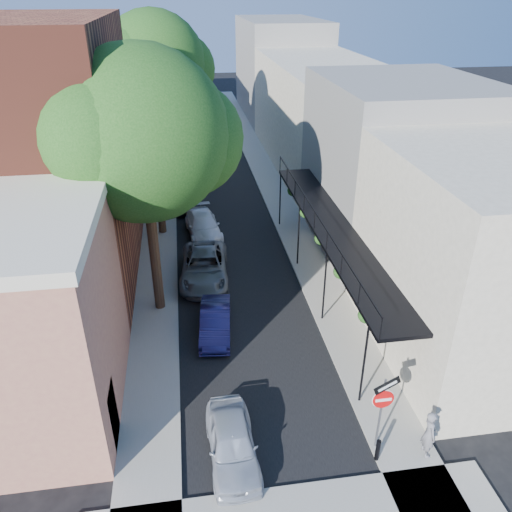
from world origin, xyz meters
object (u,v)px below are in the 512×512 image
object	(u,v)px
oak_far	(161,65)
parked_car_c	(204,267)
parked_car_a	(232,443)
parked_car_e	(182,201)
parked_car_b	(215,322)
parked_car_d	(203,225)
sign_post	(383,402)
oak_mid	(159,113)
pedestrian	(429,434)
bollard	(378,450)
oak_near	(153,136)

from	to	relation	value
oak_far	parked_car_c	xyz separation A→B (m)	(1.73, -14.91, -7.56)
parked_car_a	parked_car_c	xyz separation A→B (m)	(-0.22, 11.03, 0.07)
parked_car_a	parked_car_e	distance (m)	20.27
parked_car_a	parked_car_e	size ratio (longest dim) A/B	1.08
parked_car_b	parked_car_d	world-z (taller)	parked_car_d
oak_far	parked_car_a	xyz separation A→B (m)	(1.95, -25.93, -7.63)
parked_car_b	parked_car_d	size ratio (longest dim) A/B	0.81
sign_post	parked_car_a	world-z (taller)	sign_post
oak_mid	pedestrian	bearing A→B (deg)	-65.66
parked_car_b	parked_car_c	xyz separation A→B (m)	(-0.20, 4.58, 0.10)
bollard	parked_car_b	bearing A→B (deg)	121.30
parked_car_e	pedestrian	bearing A→B (deg)	-75.72
oak_mid	parked_car_c	xyz separation A→B (m)	(1.80, -5.87, -6.36)
sign_post	oak_mid	bearing A→B (deg)	110.86
oak_far	parked_car_b	distance (m)	21.03
parked_car_b	parked_car_c	world-z (taller)	parked_car_c
parked_car_b	sign_post	bearing A→B (deg)	-50.34
bollard	sign_post	bearing A→B (deg)	71.44
sign_post	parked_car_d	xyz separation A→B (m)	(-4.56, 16.39, -1.40)
sign_post	oak_near	distance (m)	12.77
parked_car_b	parked_car_e	distance (m)	13.84
sign_post	parked_car_c	size ratio (longest dim) A/B	0.60
pedestrian	parked_car_a	bearing A→B (deg)	86.38
parked_car_a	pedestrian	size ratio (longest dim) A/B	2.17
bollard	parked_car_a	world-z (taller)	parked_car_a
parked_car_c	parked_car_e	xyz separation A→B (m)	(-0.98, 9.20, -0.12)
parked_car_a	parked_car_d	bearing A→B (deg)	88.30
bollard	pedestrian	xyz separation A→B (m)	(1.60, 0.00, 0.45)
sign_post	parked_car_e	bearing A→B (deg)	105.62
parked_car_e	oak_mid	bearing A→B (deg)	-108.38
sign_post	parked_car_b	world-z (taller)	sign_post
oak_near	parked_car_e	world-z (taller)	oak_near
oak_far	parked_car_c	distance (m)	16.81
parked_car_b	bollard	bearing A→B (deg)	-53.00
bollard	pedestrian	distance (m)	1.66
parked_car_d	oak_far	bearing A→B (deg)	95.04
oak_far	pedestrian	size ratio (longest dim) A/B	7.03
pedestrian	parked_car_d	bearing A→B (deg)	23.87
oak_near	parked_car_e	xyz separation A→B (m)	(0.77, 11.30, -7.30)
parked_car_c	parked_car_b	bearing A→B (deg)	-83.38
oak_far	parked_car_e	xyz separation A→B (m)	(0.75, -5.71, -7.68)
parked_car_c	parked_car_e	distance (m)	9.26
oak_far	parked_car_c	size ratio (longest dim) A/B	2.39
parked_car_b	pedestrian	size ratio (longest dim) A/B	2.11
oak_mid	parked_car_a	bearing A→B (deg)	-83.19
bollard	oak_near	distance (m)	13.78
sign_post	parked_car_e	distance (m)	21.43
oak_mid	parked_car_c	distance (m)	8.84
parked_car_a	pedestrian	bearing A→B (deg)	-9.60
sign_post	pedestrian	bearing A→B (deg)	-18.13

